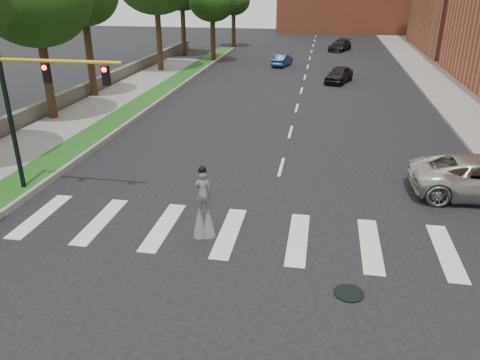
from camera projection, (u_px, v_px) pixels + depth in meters
ground_plane at (259, 250)px, 16.39m from camera, size 160.00×160.00×0.00m
grass_median at (148, 100)px, 36.29m from camera, size 2.00×60.00×0.25m
median_curb at (161, 100)px, 36.11m from camera, size 0.20×60.00×0.28m
sidewalk_left at (41, 138)px, 27.74m from camera, size 4.00×60.00×0.18m
sidewalk_right at (459, 98)px, 36.95m from camera, size 5.00×90.00×0.18m
stone_wall at (93, 86)px, 38.82m from camera, size 0.50×56.00×1.10m
manhole at (349, 293)px, 14.09m from camera, size 0.90×0.90×0.04m
traffic_signal at (34, 101)px, 19.05m from camera, size 5.30×0.23×6.20m
stilt_performer at (204, 210)px, 16.86m from camera, size 0.83×0.60×2.79m
car_near at (339, 75)px, 42.71m from camera, size 2.99×4.58×1.45m
car_mid at (282, 60)px, 50.94m from camera, size 2.14×4.03×1.26m
car_far at (340, 45)px, 61.85m from camera, size 3.54×5.22×1.41m
tree_6 at (212, 2)px, 51.03m from camera, size 5.11×5.11×8.71m
tree_7 at (233, 1)px, 63.26m from camera, size 4.54×4.54×8.04m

